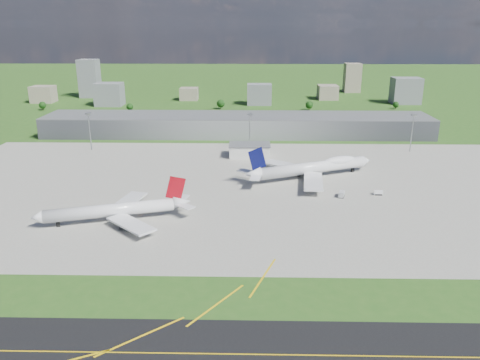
{
  "coord_description": "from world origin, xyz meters",
  "views": [
    {
      "loc": [
        10.0,
        -197.86,
        83.3
      ],
      "look_at": [
        5.27,
        24.05,
        9.0
      ],
      "focal_mm": 35.0,
      "sensor_mm": 36.0,
      "label": 1
    }
  ],
  "objects_px": {
    "airliner_blue_quad": "(313,168)",
    "van_white_near": "(342,194)",
    "van_white_far": "(378,193)",
    "airliner_red_twin": "(116,210)",
    "tug_yellow": "(138,210)"
  },
  "relations": [
    {
      "from": "tug_yellow",
      "to": "van_white_near",
      "type": "height_order",
      "value": "van_white_near"
    },
    {
      "from": "airliner_red_twin",
      "to": "van_white_far",
      "type": "xyz_separation_m",
      "value": [
        124.87,
        35.6,
        -3.82
      ]
    },
    {
      "from": "van_white_far",
      "to": "airliner_red_twin",
      "type": "bearing_deg",
      "value": -162.01
    },
    {
      "from": "airliner_blue_quad",
      "to": "van_white_far",
      "type": "bearing_deg",
      "value": -66.98
    },
    {
      "from": "tug_yellow",
      "to": "van_white_far",
      "type": "bearing_deg",
      "value": -39.89
    },
    {
      "from": "airliner_blue_quad",
      "to": "van_white_far",
      "type": "xyz_separation_m",
      "value": [
        29.82,
        -28.24,
        -4.71
      ]
    },
    {
      "from": "tug_yellow",
      "to": "van_white_near",
      "type": "distance_m",
      "value": 101.16
    },
    {
      "from": "airliner_blue_quad",
      "to": "van_white_near",
      "type": "xyz_separation_m",
      "value": [
        10.53,
        -31.47,
        -4.47
      ]
    },
    {
      "from": "airliner_red_twin",
      "to": "van_white_far",
      "type": "height_order",
      "value": "airliner_red_twin"
    },
    {
      "from": "airliner_red_twin",
      "to": "van_white_near",
      "type": "bearing_deg",
      "value": -179.69
    },
    {
      "from": "airliner_red_twin",
      "to": "van_white_near",
      "type": "distance_m",
      "value": 110.48
    },
    {
      "from": "tug_yellow",
      "to": "airliner_blue_quad",
      "type": "bearing_deg",
      "value": -20.74
    },
    {
      "from": "airliner_red_twin",
      "to": "tug_yellow",
      "type": "distance_m",
      "value": 13.14
    },
    {
      "from": "van_white_far",
      "to": "van_white_near",
      "type": "bearing_deg",
      "value": -168.42
    },
    {
      "from": "airliner_blue_quad",
      "to": "tug_yellow",
      "type": "xyz_separation_m",
      "value": [
        -88.24,
        -53.34,
        -4.91
      ]
    }
  ]
}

